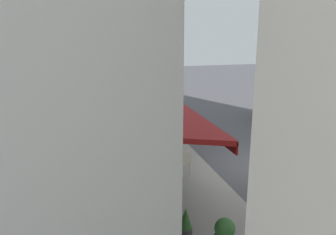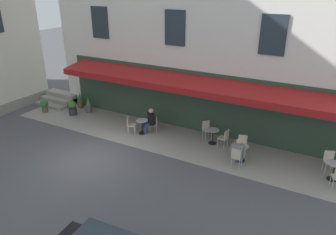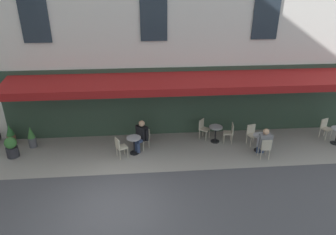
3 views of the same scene
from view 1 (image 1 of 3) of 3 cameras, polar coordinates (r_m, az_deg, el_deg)
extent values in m
plane|color=#4C4C51|center=(13.43, 15.19, -8.06)|extent=(70.00, 70.00, 0.00)
cube|color=gray|center=(15.09, -2.45, -4.99)|extent=(20.50, 3.20, 0.01)
cube|color=#2D4233|center=(14.14, -8.52, 0.28)|extent=(16.00, 0.06, 3.20)
cube|color=maroon|center=(14.00, -5.36, 5.46)|extent=(15.00, 1.70, 0.36)
cube|color=maroon|center=(14.20, -2.03, 4.71)|extent=(15.00, 0.04, 0.28)
cube|color=#232D38|center=(21.68, -11.47, 14.70)|extent=(1.10, 0.06, 1.70)
cube|color=#232D38|center=(17.03, -10.34, 14.86)|extent=(1.10, 0.06, 1.70)
cube|color=#232D38|center=(12.39, -8.35, 15.11)|extent=(1.10, 0.06, 1.70)
cube|color=#232D38|center=(7.78, -3.98, 15.60)|extent=(1.10, 0.06, 1.70)
cylinder|color=black|center=(12.79, 0.70, -8.61)|extent=(0.40, 0.40, 0.03)
cylinder|color=black|center=(12.66, 0.71, -7.18)|extent=(0.06, 0.06, 0.72)
cylinder|color=#B7B7BC|center=(12.53, 0.71, -5.59)|extent=(0.60, 0.60, 0.03)
cylinder|color=beige|center=(12.57, 2.47, -8.03)|extent=(0.03, 0.03, 0.45)
cylinder|color=beige|center=(12.35, 1.34, -8.44)|extent=(0.03, 0.03, 0.45)
cylinder|color=beige|center=(12.35, 3.59, -8.47)|extent=(0.03, 0.03, 0.45)
cylinder|color=beige|center=(12.13, 2.46, -8.90)|extent=(0.03, 0.03, 0.45)
cube|color=beige|center=(12.25, 2.48, -7.40)|extent=(0.54, 0.54, 0.04)
cube|color=beige|center=(12.05, 3.09, -6.62)|extent=(0.22, 0.37, 0.42)
cylinder|color=beige|center=(12.75, -1.17, -7.67)|extent=(0.03, 0.03, 0.45)
cylinder|color=beige|center=(13.02, -0.40, -7.18)|extent=(0.03, 0.03, 0.45)
cylinder|color=beige|center=(12.92, -2.48, -7.38)|extent=(0.03, 0.03, 0.45)
cylinder|color=beige|center=(13.19, -1.69, -6.91)|extent=(0.03, 0.03, 0.45)
cube|color=beige|center=(12.88, -1.44, -6.27)|extent=(0.57, 0.57, 0.04)
cube|color=beige|center=(12.89, -2.14, -5.17)|extent=(0.31, 0.31, 0.42)
cylinder|color=black|center=(17.69, -3.22, -1.98)|extent=(0.40, 0.40, 0.03)
cylinder|color=black|center=(17.60, -3.23, -0.91)|extent=(0.06, 0.06, 0.72)
cylinder|color=#B7B7BC|center=(17.50, -3.25, 0.28)|extent=(0.60, 0.60, 0.03)
cylinder|color=beige|center=(17.86, -2.13, -1.10)|extent=(0.03, 0.03, 0.45)
cylinder|color=beige|center=(17.54, -1.91, -1.40)|extent=(0.03, 0.03, 0.45)
cylinder|color=beige|center=(17.93, -1.07, -1.04)|extent=(0.03, 0.03, 0.45)
cylinder|color=beige|center=(17.61, -0.82, -1.33)|extent=(0.03, 0.03, 0.45)
cube|color=beige|center=(17.67, -1.49, -0.45)|extent=(0.41, 0.41, 0.04)
cube|color=beige|center=(17.65, -0.92, 0.31)|extent=(0.40, 0.05, 0.42)
cylinder|color=beige|center=(17.33, -4.13, -1.63)|extent=(0.03, 0.03, 0.45)
cylinder|color=beige|center=(17.63, -4.58, -1.35)|extent=(0.03, 0.03, 0.45)
cylinder|color=beige|center=(17.20, -5.17, -1.77)|extent=(0.03, 0.03, 0.45)
cylinder|color=beige|center=(17.51, -5.60, -1.49)|extent=(0.03, 0.03, 0.45)
cube|color=beige|center=(17.35, -4.89, -0.78)|extent=(0.48, 0.48, 0.04)
cube|color=beige|center=(17.23, -5.45, -0.12)|extent=(0.40, 0.13, 0.42)
cylinder|color=black|center=(15.95, -5.25, -3.90)|extent=(0.40, 0.40, 0.03)
cylinder|color=black|center=(15.84, -5.28, -2.71)|extent=(0.06, 0.06, 0.72)
cylinder|color=#B7B7BC|center=(15.73, -5.31, -1.41)|extent=(0.60, 0.60, 0.03)
cylinder|color=beige|center=(16.24, -5.89, -2.79)|extent=(0.03, 0.03, 0.45)
cylinder|color=beige|center=(16.25, -4.69, -2.75)|extent=(0.03, 0.03, 0.45)
cylinder|color=beige|center=(16.57, -5.89, -2.44)|extent=(0.03, 0.03, 0.45)
cylinder|color=beige|center=(16.57, -4.72, -2.40)|extent=(0.03, 0.03, 0.45)
cube|color=beige|center=(16.34, -5.32, -1.77)|extent=(0.46, 0.46, 0.04)
cube|color=beige|center=(16.45, -5.34, -0.83)|extent=(0.10, 0.40, 0.42)
cylinder|color=beige|center=(15.49, -5.42, -3.65)|extent=(0.03, 0.03, 0.45)
cylinder|color=beige|center=(15.65, -6.50, -3.48)|extent=(0.03, 0.03, 0.45)
cylinder|color=beige|center=(15.21, -6.06, -4.01)|extent=(0.03, 0.03, 0.45)
cylinder|color=beige|center=(15.38, -7.15, -3.83)|extent=(0.03, 0.03, 0.45)
cube|color=beige|center=(15.36, -6.31, -2.87)|extent=(0.56, 0.56, 0.04)
cube|color=beige|center=(15.14, -6.68, -2.23)|extent=(0.29, 0.33, 0.42)
cylinder|color=black|center=(21.09, -6.14, 0.68)|extent=(0.40, 0.40, 0.03)
cylinder|color=black|center=(21.01, -6.16, 1.60)|extent=(0.06, 0.06, 0.72)
cylinder|color=#B7B7BC|center=(20.92, -6.19, 2.60)|extent=(0.60, 0.60, 0.03)
cylinder|color=beige|center=(21.34, -5.43, 1.45)|extent=(0.03, 0.03, 0.45)
cylinder|color=beige|center=(21.05, -5.02, 1.27)|extent=(0.03, 0.03, 0.45)
cylinder|color=beige|center=(21.49, -4.61, 1.56)|extent=(0.03, 0.03, 0.45)
cylinder|color=beige|center=(21.20, -4.20, 1.39)|extent=(0.03, 0.03, 0.45)
cube|color=beige|center=(21.21, -4.83, 2.06)|extent=(0.50, 0.50, 0.04)
cube|color=beige|center=(21.25, -4.41, 2.73)|extent=(0.40, 0.15, 0.42)
cylinder|color=beige|center=(20.71, -6.83, 1.01)|extent=(0.03, 0.03, 0.45)
cylinder|color=beige|center=(21.00, -7.28, 1.18)|extent=(0.03, 0.03, 0.45)
cylinder|color=beige|center=(20.56, -7.66, 0.87)|extent=(0.03, 0.03, 0.45)
cylinder|color=beige|center=(20.85, -8.10, 1.05)|extent=(0.03, 0.03, 0.45)
cube|color=beige|center=(20.72, -7.49, 1.69)|extent=(0.52, 0.52, 0.04)
cube|color=beige|center=(20.59, -7.95, 2.25)|extent=(0.39, 0.18, 0.42)
cylinder|color=navy|center=(12.70, -0.07, -7.73)|extent=(0.16, 0.16, 0.47)
cylinder|color=navy|center=(12.68, -0.76, -6.51)|extent=(0.36, 0.36, 0.16)
cylinder|color=navy|center=(12.85, 0.36, -7.44)|extent=(0.16, 0.16, 0.47)
cylinder|color=navy|center=(12.84, -0.32, -6.24)|extent=(0.36, 0.36, 0.16)
cube|color=black|center=(12.74, -1.22, -5.00)|extent=(0.54, 0.54, 0.59)
sphere|color=tan|center=(12.60, -1.23, -3.17)|extent=(0.26, 0.26, 0.26)
cylinder|color=black|center=(12.51, -1.92, -5.46)|extent=(0.10, 0.10, 0.52)
cylinder|color=black|center=(12.99, -0.55, -4.69)|extent=(0.10, 0.10, 0.52)
cylinder|color=navy|center=(17.74, -2.77, -1.19)|extent=(0.15, 0.15, 0.47)
cylinder|color=navy|center=(17.71, -2.26, -0.36)|extent=(0.16, 0.33, 0.15)
cylinder|color=navy|center=(17.57, -2.66, -1.34)|extent=(0.15, 0.15, 0.47)
cylinder|color=navy|center=(17.53, -2.14, -0.51)|extent=(0.16, 0.33, 0.15)
cube|color=gray|center=(17.58, -1.68, 0.48)|extent=(0.47, 0.27, 0.56)
sphere|color=tan|center=(17.49, -1.69, 1.75)|extent=(0.25, 0.25, 0.25)
cylinder|color=gray|center=(17.85, -1.87, 0.64)|extent=(0.10, 0.10, 0.49)
cylinder|color=gray|center=(17.32, -1.49, 0.21)|extent=(0.10, 0.10, 0.49)
sphere|color=#3D7A38|center=(8.29, 9.46, -17.78)|extent=(0.48, 0.48, 0.48)
cone|color=#3D7A38|center=(8.46, 2.95, -16.38)|extent=(0.32, 0.32, 0.52)
cube|color=black|center=(19.98, 19.76, 0.77)|extent=(4.42, 2.11, 0.55)
cube|color=#232D38|center=(19.72, 20.25, 2.09)|extent=(2.52, 1.77, 0.48)
cylinder|color=black|center=(21.63, 18.97, 1.10)|extent=(0.60, 0.20, 0.60)
cylinder|color=black|center=(20.70, 15.48, 0.78)|extent=(0.60, 0.20, 0.60)
cylinder|color=black|center=(19.52, 24.17, -0.81)|extent=(0.60, 0.20, 0.60)
cylinder|color=black|center=(18.47, 20.54, -1.27)|extent=(0.60, 0.20, 0.60)
camera|label=2|loc=(25.19, 24.66, 18.37)|focal=33.99mm
camera|label=3|loc=(18.55, 36.90, 16.87)|focal=32.26mm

